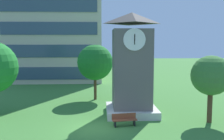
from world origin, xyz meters
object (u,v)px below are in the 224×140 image
(tree_streetside, at_px, (95,62))
(tree_by_building, at_px, (211,76))
(clock_tower, at_px, (132,70))
(park_bench, at_px, (124,120))

(tree_streetside, bearing_deg, tree_by_building, -44.01)
(clock_tower, height_order, park_bench, clock_tower)
(clock_tower, distance_m, tree_streetside, 6.61)
(tree_streetside, bearing_deg, park_bench, -75.97)
(park_bench, bearing_deg, clock_tower, 74.01)
(tree_by_building, bearing_deg, tree_streetside, 135.99)
(park_bench, xyz_separation_m, tree_by_building, (6.51, 0.50, 3.10))
(park_bench, relative_size, tree_by_building, 0.36)
(clock_tower, height_order, tree_streetside, clock_tower)
(park_bench, xyz_separation_m, tree_streetside, (-2.24, 8.95, 3.48))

